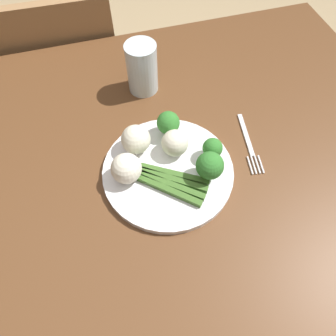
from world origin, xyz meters
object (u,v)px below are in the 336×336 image
(asparagus_bundle, at_px, (172,182))
(cauliflower_front, at_px, (175,143))
(dining_table, at_px, (136,200))
(broccoli_near_center, at_px, (210,166))
(broccoli_left, at_px, (212,148))
(cauliflower_edge, at_px, (126,167))
(chair, at_px, (70,85))
(water_glass, at_px, (142,68))
(fork, at_px, (249,144))
(cauliflower_right, at_px, (136,139))
(plate, at_px, (168,171))
(broccoli_front_left, at_px, (168,123))

(asparagus_bundle, xyz_separation_m, cauliflower_front, (-0.03, -0.08, 0.02))
(dining_table, bearing_deg, broccoli_near_center, 163.50)
(asparagus_bundle, relative_size, broccoli_left, 2.82)
(broccoli_near_center, height_order, cauliflower_edge, broccoli_near_center)
(chair, bearing_deg, water_glass, 122.27)
(fork, relative_size, water_glass, 1.34)
(fork, bearing_deg, asparagus_bundle, -64.47)
(chair, xyz_separation_m, broccoli_near_center, (-0.28, 0.66, 0.32))
(dining_table, height_order, cauliflower_front, cauliflower_front)
(dining_table, height_order, broccoli_left, broccoli_left)
(fork, bearing_deg, dining_table, -77.22)
(dining_table, relative_size, asparagus_bundle, 9.47)
(cauliflower_front, relative_size, cauliflower_edge, 0.92)
(broccoli_near_center, bearing_deg, asparagus_bundle, -2.51)
(broccoli_left, xyz_separation_m, cauliflower_right, (0.15, -0.06, 0.00))
(plate, relative_size, cauliflower_front, 4.78)
(broccoli_left, xyz_separation_m, broccoli_near_center, (0.02, 0.04, 0.01))
(broccoli_front_left, relative_size, cauliflower_front, 1.07)
(chair, xyz_separation_m, broccoli_left, (-0.30, 0.62, 0.31))
(chair, bearing_deg, broccoli_front_left, 115.10)
(cauliflower_right, xyz_separation_m, fork, (-0.24, 0.05, -0.04))
(broccoli_near_center, bearing_deg, cauliflower_right, -41.54)
(asparagus_bundle, xyz_separation_m, cauliflower_right, (0.05, -0.10, 0.02))
(fork, xyz_separation_m, water_glass, (0.18, -0.24, 0.06))
(broccoli_near_center, bearing_deg, broccoli_left, -117.80)
(broccoli_left, distance_m, fork, 0.11)
(broccoli_left, height_order, fork, broccoli_left)
(fork, distance_m, water_glass, 0.31)
(plate, distance_m, broccoli_near_center, 0.09)
(fork, bearing_deg, cauliflower_right, -91.80)
(dining_table, distance_m, broccoli_front_left, 0.20)
(plate, relative_size, fork, 1.64)
(broccoli_left, height_order, cauliflower_edge, cauliflower_edge)
(dining_table, height_order, cauliflower_right, cauliflower_right)
(plate, bearing_deg, cauliflower_edge, -6.90)
(asparagus_bundle, distance_m, broccoli_near_center, 0.08)
(broccoli_front_left, bearing_deg, cauliflower_front, 89.91)
(plate, xyz_separation_m, broccoli_left, (-0.10, -0.01, 0.04))
(plate, relative_size, cauliflower_right, 4.42)
(asparagus_bundle, bearing_deg, dining_table, -172.21)
(cauliflower_front, relative_size, fork, 0.34)
(broccoli_left, bearing_deg, plate, 3.71)
(broccoli_front_left, bearing_deg, cauliflower_edge, 36.29)
(water_glass, bearing_deg, chair, -59.34)
(cauliflower_right, bearing_deg, fork, 168.90)
(broccoli_near_center, bearing_deg, water_glass, -78.19)
(cauliflower_front, bearing_deg, asparagus_bundle, 68.87)
(chair, bearing_deg, asparagus_bundle, 108.72)
(plate, xyz_separation_m, broccoli_near_center, (-0.07, 0.04, 0.05))
(chair, distance_m, plate, 0.71)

